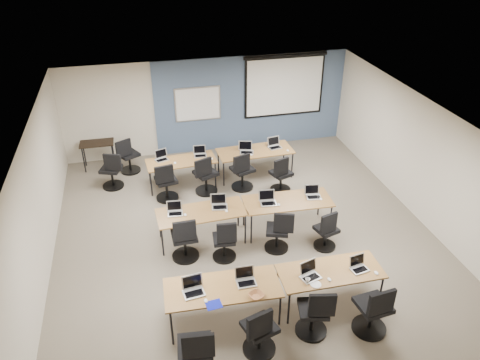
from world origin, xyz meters
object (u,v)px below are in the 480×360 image
object	(u,v)px
laptop_11	(274,145)
training_table_front_right	(330,273)
projector_screen	(285,82)
task_chair_3	(373,313)
task_chair_6	(279,234)
task_chair_8	(166,185)
task_chair_0	(196,355)
laptop_9	(200,153)
task_chair_10	(242,174)
whiteboard	(198,104)
training_table_mid_right	(287,202)
laptop_1	(246,279)
laptop_8	(161,157)
training_table_back_left	(181,162)
task_chair_11	(281,177)
task_chair_5	(225,243)
spare_chair_b	(112,173)
laptop_0	(193,289)
task_chair_2	(315,315)
task_chair_4	(185,242)
laptop_10	(246,150)
training_table_front_left	(223,289)
laptop_6	(268,200)
utility_table	(97,146)
laptop_7	(313,194)
training_table_mid_left	(201,213)
spare_chair_a	(128,158)
laptop_4	(175,211)
laptop_5	(219,204)
task_chair_7	(326,233)
laptop_3	(359,266)
training_table_back_right	(255,152)
task_chair_9	(205,178)
task_chair_1	(260,334)
laptop_2	(310,273)

from	to	relation	value
laptop_11	training_table_front_right	bearing A→B (deg)	-106.34
projector_screen	task_chair_3	world-z (taller)	projector_screen
task_chair_6	task_chair_8	distance (m)	3.21
task_chair_0	laptop_9	xyz separation A→B (m)	(1.02, 5.81, 0.35)
training_table_front_right	task_chair_10	xyz separation A→B (m)	(-0.55, 4.18, -0.26)
whiteboard	task_chair_10	world-z (taller)	whiteboard
training_table_mid_right	whiteboard	bearing A→B (deg)	109.11
laptop_1	laptop_8	world-z (taller)	laptop_1
training_table_back_left	task_chair_11	bearing A→B (deg)	-23.52
laptop_1	task_chair_6	bearing A→B (deg)	55.53
training_table_back_left	task_chair_5	size ratio (longest dim) A/B	1.78
spare_chair_b	laptop_1	bearing A→B (deg)	-45.32
laptop_0	spare_chair_b	world-z (taller)	spare_chair_b
task_chair_2	task_chair_8	distance (m)	5.12
projector_screen	task_chair_0	world-z (taller)	projector_screen
task_chair_11	task_chair_4	bearing A→B (deg)	-163.30
laptop_10	task_chair_4	bearing A→B (deg)	-108.20
training_table_front_left	laptop_6	xyz separation A→B (m)	(1.46, 2.29, 0.11)
task_chair_5	laptop_8	size ratio (longest dim) A/B	3.08
laptop_1	utility_table	bearing A→B (deg)	113.34
task_chair_11	laptop_7	bearing A→B (deg)	-101.82
task_chair_10	training_table_mid_left	bearing A→B (deg)	-144.16
laptop_6	spare_chair_a	distance (m)	4.44
laptop_4	task_chair_10	bearing A→B (deg)	49.94
laptop_4	task_chair_8	bearing A→B (deg)	97.50
spare_chair_b	task_chair_3	bearing A→B (deg)	-34.00
projector_screen	laptop_1	size ratio (longest dim) A/B	7.32
task_chair_2	laptop_6	bearing A→B (deg)	100.94
task_chair_8	laptop_9	xyz separation A→B (m)	(0.96, 0.73, 0.37)
training_table_mid_left	task_chair_2	size ratio (longest dim) A/B	1.82
task_chair_0	laptop_1	world-z (taller)	task_chair_0
training_table_mid_right	laptop_5	distance (m)	1.48
training_table_front_left	task_chair_2	bearing A→B (deg)	-22.92
laptop_1	laptop_7	world-z (taller)	laptop_1
laptop_7	spare_chair_a	size ratio (longest dim) A/B	0.32
task_chair_3	utility_table	xyz separation A→B (m)	(-4.50, 6.99, 0.21)
training_table_mid_right	task_chair_10	size ratio (longest dim) A/B	1.84
task_chair_7	laptop_9	xyz separation A→B (m)	(-2.05, 3.40, 0.40)
laptop_6	laptop_3	bearing A→B (deg)	-62.27
projector_screen	training_table_back_right	distance (m)	2.48
task_chair_5	task_chair_8	distance (m)	2.67
training_table_back_right	laptop_7	xyz separation A→B (m)	(0.64, -2.44, 0.10)
laptop_4	laptop_7	distance (m)	2.99
laptop_3	task_chair_9	xyz separation A→B (m)	(-1.97, 4.25, -0.36)
projector_screen	training_table_mid_left	size ratio (longest dim) A/B	1.30
whiteboard	task_chair_1	xyz separation A→B (m)	(-0.24, -7.32, -1.03)
training_table_mid_left	task_chair_0	xyz separation A→B (m)	(-0.63, -3.29, -0.25)
whiteboard	task_chair_2	bearing A→B (deg)	-84.15
laptop_8	task_chair_9	xyz separation A→B (m)	(0.98, -0.65, -0.36)
laptop_1	laptop_2	bearing A→B (deg)	-5.64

